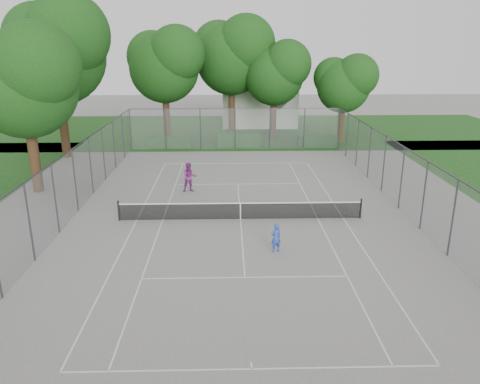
{
  "coord_description": "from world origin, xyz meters",
  "views": [
    {
      "loc": [
        -0.63,
        -23.12,
        9.03
      ],
      "look_at": [
        0.0,
        1.0,
        1.2
      ],
      "focal_mm": 35.0,
      "sensor_mm": 36.0,
      "label": 1
    }
  ],
  "objects_px": {
    "tennis_net": "(240,210)",
    "girl_player": "(276,238)",
    "house": "(259,88)",
    "woman_player": "(190,177)"
  },
  "relations": [
    {
      "from": "woman_player",
      "to": "tennis_net",
      "type": "bearing_deg",
      "value": -72.14
    },
    {
      "from": "house",
      "to": "tennis_net",
      "type": "bearing_deg",
      "value": -95.54
    },
    {
      "from": "house",
      "to": "woman_player",
      "type": "distance_m",
      "value": 25.4
    },
    {
      "from": "girl_player",
      "to": "woman_player",
      "type": "relative_size",
      "value": 0.73
    },
    {
      "from": "woman_player",
      "to": "girl_player",
      "type": "bearing_deg",
      "value": -77.26
    },
    {
      "from": "house",
      "to": "woman_player",
      "type": "xyz_separation_m",
      "value": [
        -5.89,
        -24.52,
        -3.1
      ]
    },
    {
      "from": "girl_player",
      "to": "tennis_net",
      "type": "bearing_deg",
      "value": -94.91
    },
    {
      "from": "tennis_net",
      "to": "house",
      "type": "height_order",
      "value": "house"
    },
    {
      "from": "house",
      "to": "girl_player",
      "type": "distance_m",
      "value": 33.59
    },
    {
      "from": "tennis_net",
      "to": "girl_player",
      "type": "xyz_separation_m",
      "value": [
        1.47,
        -4.02,
        0.17
      ]
    }
  ]
}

